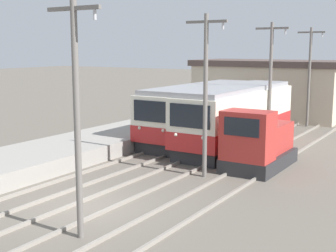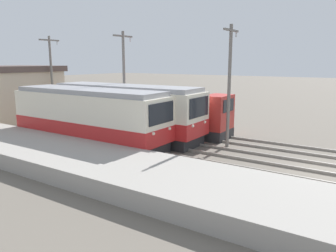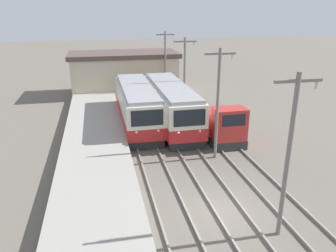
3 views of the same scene
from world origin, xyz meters
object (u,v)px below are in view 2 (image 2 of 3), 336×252
commuter_train_left (89,119)px  catenary_mast_mid (229,82)px  catenary_mast_far (124,78)px  shunting_locomotive (200,120)px  catenary_mast_distant (52,76)px  commuter_train_center (125,113)px

commuter_train_left → catenary_mast_mid: (4.31, -7.52, 2.33)m
catenary_mast_mid → catenary_mast_far: (0.00, 8.25, 0.00)m
shunting_locomotive → catenary_mast_distant: size_ratio=0.64×
catenary_mast_mid → catenary_mast_far: 8.25m
commuter_train_center → catenary_mast_distant: 9.94m
shunting_locomotive → catenary_mast_mid: bearing=-118.9°
catenary_mast_far → catenary_mast_distant: 8.25m
commuter_train_center → shunting_locomotive: 5.21m
commuter_train_left → catenary_mast_far: bearing=9.5°
commuter_train_left → catenary_mast_mid: catenary_mast_mid is taller
catenary_mast_far → commuter_train_left: bearing=-170.5°
shunting_locomotive → catenary_mast_mid: (-1.49, -2.71, 2.78)m
catenary_mast_mid → catenary_mast_far: same height
catenary_mast_far → catenary_mast_distant: same height
commuter_train_left → catenary_mast_distant: bearing=64.4°
commuter_train_center → commuter_train_left: bearing=168.3°
shunting_locomotive → commuter_train_left: bearing=140.3°
commuter_train_center → catenary_mast_far: catenary_mast_far is taller
commuter_train_center → shunting_locomotive: bearing=-54.7°
commuter_train_center → catenary_mast_far: bearing=40.8°
commuter_train_center → catenary_mast_distant: catenary_mast_distant is taller
catenary_mast_mid → catenary_mast_distant: (0.00, 16.49, 0.00)m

